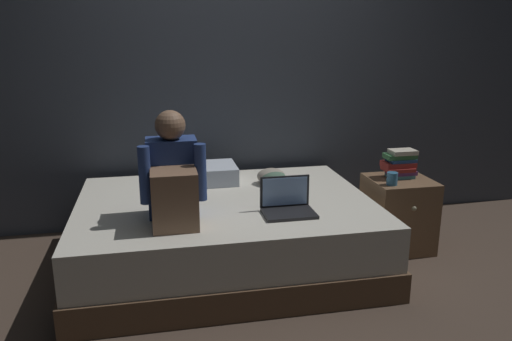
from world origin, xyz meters
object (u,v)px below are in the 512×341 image
Objects in this scene: mug at (392,179)px; nightstand at (398,214)px; laptop at (287,204)px; book_stack at (400,164)px; person_sitting at (173,179)px; pillow at (199,174)px; bed at (225,233)px; clothes_pile at (272,177)px.

nightstand is at bearing 42.69° from mug.
book_stack is (0.96, 0.40, 0.11)m from laptop.
person_sitting is 0.80m from pillow.
bed is 6.25× the size of laptop.
mug reaches higher than bed.
pillow is 1.49m from book_stack.
bed is at bearing -178.73° from nightstand.
person_sitting is 1.54m from mug.
clothes_pile is at bearing 38.53° from person_sitting.
nightstand is 1.68× the size of laptop.
book_stack is at bearing 3.19° from bed.
mug is 0.87m from clothes_pile.
bed is 1.37m from book_stack.
mug reaches higher than pillow.
mug is at bearing 15.95° from laptop.
nightstand is 0.96× the size of pillow.
bed is at bearing -73.55° from pillow.
clothes_pile is at bearing 166.30° from book_stack.
person_sitting is 2.05× the size of laptop.
pillow is at bearing 106.45° from bed.
bed is at bearing -176.81° from book_stack.
book_stack reaches higher than bed.
pillow is at bearing 163.73° from clothes_pile.
person_sitting is at bearing 177.80° from laptop.
bed is 1.22m from mug.
book_stack is 0.22m from mug.
person_sitting reaches higher than book_stack.
clothes_pile is (-0.91, 0.22, -0.11)m from book_stack.
person_sitting is at bearing -168.75° from nightstand.
mug reaches higher than clothes_pile.
pillow is (-0.48, 0.78, 0.01)m from laptop.
book_stack reaches higher than clothes_pile.
clothes_pile reaches higher than nightstand.
nightstand is (1.30, 0.03, 0.03)m from bed.
nightstand is 0.38m from book_stack.
nightstand is 0.36m from mug.
person_sitting is (-0.35, -0.30, 0.49)m from bed.
bed is at bearing 40.55° from person_sitting.
bed is 0.58m from clothes_pile.
laptop is at bearing -2.20° from person_sitting.
bed is 8.50× the size of book_stack.
person_sitting is 2.78× the size of book_stack.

